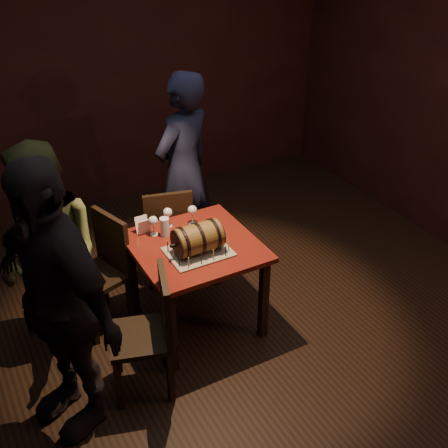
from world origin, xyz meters
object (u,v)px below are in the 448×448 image
object	(u,v)px
person_left_front	(56,302)
pub_table	(195,257)
person_back	(184,171)
wine_glass_left	(153,222)
wine_glass_mid	(168,213)
pint_of_ale	(165,227)
barrel_cake	(198,238)
wine_glass_right	(192,211)
chair_back	(168,231)
chair_left_rear	(103,265)
person_left_rear	(50,257)
chair_left_front	(152,327)

from	to	relation	value
person_left_front	pub_table	bearing A→B (deg)	90.37
pub_table	person_back	xyz separation A→B (m)	(0.34, 0.90, 0.25)
wine_glass_left	person_back	xyz separation A→B (m)	(0.55, 0.63, 0.02)
wine_glass_mid	pint_of_ale	bearing A→B (deg)	-124.78
barrel_cake	wine_glass_left	xyz separation A→B (m)	(-0.19, 0.38, -0.00)
pub_table	wine_glass_right	size ratio (longest dim) A/B	5.59
pub_table	person_back	size ratio (longest dim) A/B	0.51
barrel_cake	person_left_front	size ratio (longest dim) A/B	0.21
wine_glass_left	chair_back	distance (m)	0.55
chair_back	chair_left_rear	world-z (taller)	same
chair_left_rear	person_left_front	world-z (taller)	person_left_front
barrel_cake	wine_glass_right	world-z (taller)	barrel_cake
pub_table	wine_glass_mid	world-z (taller)	wine_glass_mid
person_left_rear	wine_glass_mid	bearing A→B (deg)	72.80
wine_glass_mid	chair_back	bearing A→B (deg)	69.47
pub_table	chair_left_front	distance (m)	0.72
barrel_cake	chair_back	size ratio (longest dim) A/B	0.42
chair_left_rear	person_back	bearing A→B (deg)	28.54
pub_table	chair_left_rear	xyz separation A→B (m)	(-0.60, 0.39, -0.12)
wine_glass_mid	chair_back	size ratio (longest dim) A/B	0.17
wine_glass_mid	wine_glass_right	distance (m)	0.19
pub_table	barrel_cake	xyz separation A→B (m)	(-0.02, -0.11, 0.23)
person_back	wine_glass_right	bearing A→B (deg)	45.83
wine_glass_mid	person_back	world-z (taller)	person_back
pub_table	person_left_rear	bearing A→B (deg)	167.23
person_left_rear	person_left_front	distance (m)	0.66
chair_left_front	person_left_front	xyz separation A→B (m)	(-0.56, 0.03, 0.41)
wine_glass_mid	person_back	bearing A→B (deg)	54.55
chair_back	pub_table	bearing A→B (deg)	-93.82
wine_glass_mid	wine_glass_left	bearing A→B (deg)	-157.28
pub_table	chair_left_front	size ratio (longest dim) A/B	0.97
chair_back	person_left_front	distance (m)	1.60
pub_table	person_back	world-z (taller)	person_back
barrel_cake	wine_glass_mid	world-z (taller)	barrel_cake
pint_of_ale	pub_table	bearing A→B (deg)	-57.13
person_left_front	wine_glass_left	bearing A→B (deg)	107.17
pub_table	chair_left_front	bearing A→B (deg)	-140.73
barrel_cake	wine_glass_right	bearing A→B (deg)	69.62
wine_glass_right	chair_back	distance (m)	0.49
wine_glass_mid	person_left_front	xyz separation A→B (m)	(-1.04, -0.75, 0.07)
person_back	person_left_front	bearing A→B (deg)	17.80
pub_table	chair_left_rear	world-z (taller)	chair_left_rear
chair_back	person_left_front	xyz separation A→B (m)	(-1.15, -1.03, 0.41)
wine_glass_left	pint_of_ale	bearing A→B (deg)	-35.30
barrel_cake	person_back	size ratio (longest dim) A/B	0.22
wine_glass_left	pint_of_ale	world-z (taller)	wine_glass_left
wine_glass_right	person_left_rear	world-z (taller)	person_left_rear
chair_left_front	wine_glass_mid	bearing A→B (deg)	58.22
wine_glass_right	pint_of_ale	bearing A→B (deg)	-168.45
pint_of_ale	person_left_front	xyz separation A→B (m)	(-0.97, -0.64, 0.11)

